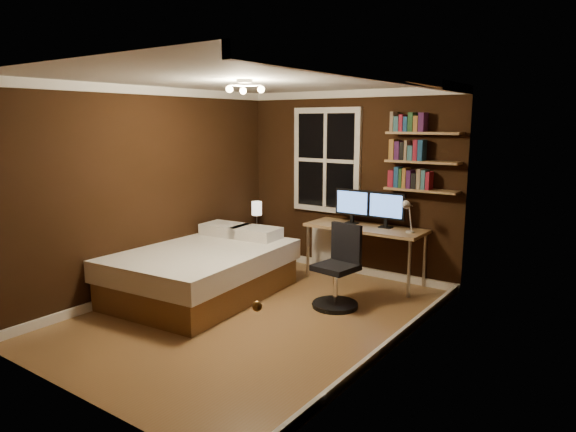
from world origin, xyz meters
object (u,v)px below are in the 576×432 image
Objects in this scene: bedside_lamp at (257,216)px; monitor_right at (386,210)px; desk_lamp at (408,216)px; office_chair at (338,276)px; bed at (203,270)px; radiator at (327,248)px; desk at (365,231)px; nightstand at (257,247)px; monitor_left at (352,207)px.

monitor_right is (1.98, 0.18, 0.26)m from bedside_lamp.
desk_lamp is 1.17m from office_chair.
bedside_lamp is at bearing 99.26° from bed.
bed is 5.14× the size of desk_lamp.
monitor_right is at bearing 41.68° from bed.
bedside_lamp reaches higher than radiator.
desk is 1.07m from office_chair.
desk_lamp is at bearing 2.52° from nightstand.
radiator is (1.04, 0.30, 0.07)m from nightstand.
bed reaches higher than radiator.
nightstand is at bearing -164.05° from radiator.
nightstand is 0.99× the size of monitor_left.
desk is 1.66× the size of office_chair.
bedside_lamp is 0.68× the size of radiator.
bed is 3.53× the size of radiator.
bedside_lamp is 2.36m from desk_lamp.
monitor_left and monitor_right have the same top height.
bedside_lamp is at bearing -164.05° from radiator.
bedside_lamp is at bearing -176.71° from desk.
monitor_left reaches higher than desk_lamp.
monitor_left is at bearing 51.76° from bed.
bed is at bearing -73.18° from nightstand.
desk is at bearing 5.88° from nightstand.
bedside_lamp is 1.53m from monitor_left.
monitor_left reaches higher than radiator.
desk is at bearing 3.29° from bedside_lamp.
bed is at bearing -109.98° from radiator.
monitor_left is 1.00× the size of monitor_right.
bedside_lamp is at bearing 162.54° from office_chair.
office_chair is at bearing 16.80° from bed.
nightstand is 1.12× the size of desk_lamp.
radiator reaches higher than nightstand.
bedside_lamp reaches higher than desk.
bedside_lamp is at bearing -174.87° from monitor_right.
radiator is at bearing 163.90° from desk.
desk is 0.69m from desk_lamp.
desk is at bearing 108.04° from office_chair.
bedside_lamp is 0.28× the size of desk.
nightstand is at bearing -174.87° from monitor_right.
office_chair is (0.42, -1.08, -0.62)m from monitor_left.
desk is at bearing -16.10° from radiator.
nightstand is 2.46m from desk_lamp.
nightstand is at bearing -176.71° from desk.
nightstand is 1.79m from desk.
bedside_lamp is at bearing -173.22° from monitor_left.
bed is 1.61m from bedside_lamp.
desk_lamp is at bearing 71.97° from office_chair.
monitor_right reaches higher than office_chair.
radiator is at bearing 165.08° from monitor_left.
desk_lamp reaches higher than bed.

